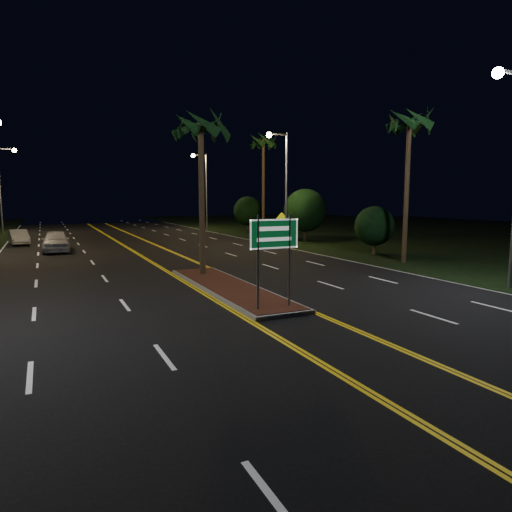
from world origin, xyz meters
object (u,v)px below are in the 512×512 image
streetlight_left_far (3,180)px  warning_sign (282,223)px  palm_median (201,126)px  palm_right_near (410,122)px  shrub_mid (305,210)px  car_far (19,236)px  streetlight_right_mid (282,175)px  shrub_near (374,226)px  median_island (229,288)px  streetlight_right_far (203,182)px  highway_sign (274,243)px  shrub_far (248,211)px  palm_right_far (263,143)px  car_near (56,239)px

streetlight_left_far → warning_sign: bearing=-45.2°
palm_median → palm_right_near: (12.50, -0.50, 0.94)m
palm_right_near → shrub_mid: bearing=83.9°
palm_median → car_far: bearing=113.2°
car_far → warning_sign: 21.77m
streetlight_right_mid → shrub_near: size_ratio=2.73×
median_island → palm_median: bearing=90.0°
shrub_mid → car_far: 24.23m
palm_right_near → shrub_near: (1.00, 4.00, -6.27)m
shrub_mid → shrub_near: bearing=-92.9°
streetlight_right_far → palm_median: size_ratio=1.08×
streetlight_right_mid → shrub_near: bearing=-70.2°
highway_sign → warning_sign: 22.39m
median_island → streetlight_right_far: streetlight_right_far is taller
shrub_near → warning_sign: (-2.70, 8.40, -0.20)m
palm_right_near → shrub_far: size_ratio=2.35×
palm_right_far → shrub_mid: palm_right_far is taller
highway_sign → palm_right_far: 30.81m
streetlight_left_far → car_near: (4.31, -19.16, -4.76)m
car_near → car_far: size_ratio=1.25×
palm_right_near → car_far: size_ratio=2.15×
streetlight_left_far → car_far: size_ratio=2.08×
streetlight_right_mid → car_near: size_ratio=1.66×
streetlight_right_far → median_island: bearing=-106.9°
shrub_mid → warning_sign: (-3.20, -1.60, -0.98)m
shrub_mid → streetlight_left_far: bearing=140.9°
palm_right_far → shrub_far: bearing=80.5°
streetlight_right_mid → streetlight_right_far: same height
streetlight_left_far → palm_median: size_ratio=1.08×
palm_median → shrub_mid: 19.97m
palm_right_near → shrub_far: (1.30, 26.00, -5.88)m
car_near → warning_sign: warning_sign is taller
shrub_far → median_island: bearing=-115.4°
warning_sign → streetlight_left_far: bearing=138.0°
median_island → car_near: car_near is taller
palm_median → shrub_far: size_ratio=2.10×
streetlight_left_far → palm_right_far: bearing=-30.9°
palm_median → shrub_far: bearing=61.6°
palm_right_near → shrub_far: 26.69m
shrub_near → streetlight_right_far: bearing=95.9°
highway_sign → shrub_far: shrub_far is taller
shrub_near → median_island: bearing=-152.6°
median_island → palm_right_near: 15.21m
highway_sign → palm_median: (0.00, 7.70, 4.87)m
highway_sign → shrub_far: (13.80, 33.20, -0.07)m
palm_right_far → warning_sign: size_ratio=3.87×
streetlight_left_far → palm_right_far: size_ratio=0.87×
palm_median → shrub_mid: (14.00, 13.50, -4.55)m
palm_right_near → car_far: (-21.47, 21.44, -7.49)m
highway_sign → streetlight_right_mid: size_ratio=0.36×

